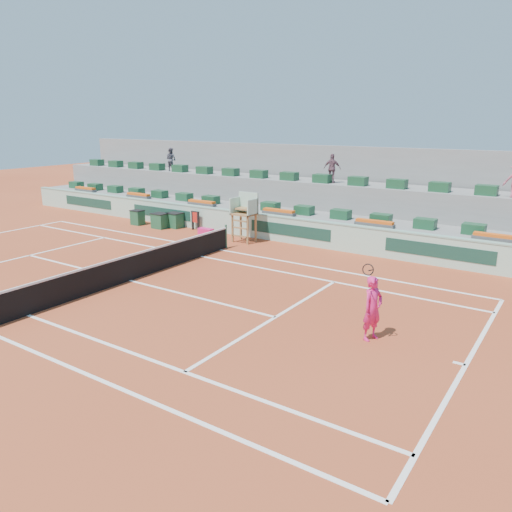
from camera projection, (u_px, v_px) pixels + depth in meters
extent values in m
plane|color=#993A1D|center=(130.00, 281.00, 18.61)|extent=(90.00, 90.00, 0.00)
cube|color=gray|center=(279.00, 219.00, 27.01)|extent=(36.00, 4.00, 1.20)
cube|color=gray|center=(294.00, 202.00, 28.10)|extent=(36.00, 2.40, 2.60)
cube|color=gray|center=(308.00, 183.00, 29.14)|extent=(36.00, 0.40, 4.40)
cube|color=#E11D6B|center=(206.00, 232.00, 25.85)|extent=(0.82, 0.37, 0.37)
imported|color=#4A4B56|center=(171.00, 159.00, 31.94)|extent=(0.73, 0.58, 1.46)
imported|color=#714B59|center=(332.00, 168.00, 25.89)|extent=(0.94, 0.55, 1.50)
cube|color=white|center=(466.00, 365.00, 12.21)|extent=(0.12, 10.97, 0.01)
cube|color=white|center=(220.00, 250.00, 23.00)|extent=(23.77, 0.12, 0.01)
cube|color=white|center=(28.00, 315.00, 15.32)|extent=(23.77, 0.12, 0.01)
cube|color=white|center=(201.00, 256.00, 21.90)|extent=(23.77, 0.12, 0.01)
cube|color=white|center=(30.00, 255.00, 22.05)|extent=(0.12, 8.23, 0.01)
cube|color=white|center=(276.00, 317.00, 15.16)|extent=(0.12, 8.23, 0.01)
cube|color=white|center=(130.00, 281.00, 18.61)|extent=(12.80, 0.12, 0.01)
cube|color=white|center=(459.00, 363.00, 12.29)|extent=(0.30, 0.12, 0.01)
cube|color=black|center=(129.00, 269.00, 18.49)|extent=(0.03, 11.87, 0.92)
cube|color=silver|center=(128.00, 256.00, 18.36)|extent=(0.06, 11.87, 0.07)
cylinder|color=#214E38|center=(226.00, 236.00, 23.21)|extent=(0.10, 0.10, 1.10)
cube|color=#A3CDB5|center=(257.00, 226.00, 25.25)|extent=(36.00, 0.30, 1.20)
cube|color=#7EA996|center=(257.00, 214.00, 25.08)|extent=(36.00, 0.34, 0.06)
cube|color=#163D30|center=(88.00, 202.00, 32.11)|extent=(4.40, 0.02, 0.56)
cube|color=#163D30|center=(161.00, 213.00, 28.61)|extent=(4.40, 0.02, 0.56)
cube|color=#163D30|center=(289.00, 230.00, 24.03)|extent=(4.40, 0.02, 0.56)
cube|color=#163D30|center=(438.00, 251.00, 20.26)|extent=(4.40, 0.02, 0.56)
cube|color=brown|center=(232.00, 228.00, 24.31)|extent=(0.08, 0.08, 1.35)
cube|color=brown|center=(248.00, 231.00, 23.83)|extent=(0.08, 0.08, 1.35)
cube|color=brown|center=(241.00, 226.00, 24.87)|extent=(0.08, 0.08, 1.35)
cube|color=brown|center=(256.00, 228.00, 24.39)|extent=(0.08, 0.08, 1.35)
cube|color=brown|center=(244.00, 214.00, 24.16)|extent=(1.10, 0.90, 0.08)
cube|color=#A3CDB5|center=(248.00, 202.00, 24.33)|extent=(1.10, 0.08, 1.00)
cube|color=#A3CDB5|center=(235.00, 206.00, 24.34)|extent=(0.06, 0.90, 0.80)
cube|color=#A3CDB5|center=(253.00, 208.00, 23.78)|extent=(0.06, 0.90, 0.80)
cube|color=brown|center=(245.00, 209.00, 24.18)|extent=(0.80, 0.60, 0.08)
cube|color=brown|center=(240.00, 236.00, 24.16)|extent=(0.90, 0.08, 0.06)
cube|color=brown|center=(240.00, 228.00, 24.05)|extent=(0.90, 0.08, 0.06)
cube|color=brown|center=(240.00, 221.00, 23.96)|extent=(0.90, 0.08, 0.06)
cube|color=#174528|center=(76.00, 185.00, 34.69)|extent=(0.90, 0.60, 0.44)
cube|color=#174528|center=(95.00, 187.00, 33.61)|extent=(0.90, 0.60, 0.44)
cube|color=#174528|center=(115.00, 189.00, 32.53)|extent=(0.90, 0.60, 0.44)
cube|color=#174528|center=(137.00, 191.00, 31.46)|extent=(0.90, 0.60, 0.44)
cube|color=#174528|center=(160.00, 194.00, 30.38)|extent=(0.90, 0.60, 0.44)
cube|color=#174528|center=(184.00, 197.00, 29.30)|extent=(0.90, 0.60, 0.44)
cube|color=#174528|center=(211.00, 200.00, 28.23)|extent=(0.90, 0.60, 0.44)
cube|color=#174528|center=(240.00, 203.00, 27.15)|extent=(0.90, 0.60, 0.44)
cube|color=#174528|center=(270.00, 206.00, 26.07)|extent=(0.90, 0.60, 0.44)
cube|color=#174528|center=(304.00, 210.00, 24.99)|extent=(0.90, 0.60, 0.44)
cube|color=#174528|center=(341.00, 214.00, 23.92)|extent=(0.90, 0.60, 0.44)
cube|color=#174528|center=(381.00, 219.00, 22.84)|extent=(0.90, 0.60, 0.44)
cube|color=#174528|center=(425.00, 224.00, 21.76)|extent=(0.90, 0.60, 0.44)
cube|color=#174528|center=(474.00, 229.00, 20.69)|extent=(0.90, 0.60, 0.44)
cube|color=#174528|center=(97.00, 162.00, 35.84)|extent=(0.90, 0.60, 0.44)
cube|color=#174528|center=(116.00, 164.00, 34.76)|extent=(0.90, 0.60, 0.44)
cube|color=#174528|center=(136.00, 165.00, 33.68)|extent=(0.90, 0.60, 0.44)
cube|color=#174528|center=(157.00, 167.00, 32.61)|extent=(0.90, 0.60, 0.44)
cube|color=#174528|center=(180.00, 168.00, 31.53)|extent=(0.90, 0.60, 0.44)
cube|color=#174528|center=(204.00, 170.00, 30.45)|extent=(0.90, 0.60, 0.44)
cube|color=#174528|center=(231.00, 172.00, 29.37)|extent=(0.90, 0.60, 0.44)
cube|color=#174528|center=(259.00, 174.00, 28.30)|extent=(0.90, 0.60, 0.44)
cube|color=#174528|center=(289.00, 176.00, 27.22)|extent=(0.90, 0.60, 0.44)
cube|color=#174528|center=(322.00, 178.00, 26.14)|extent=(0.90, 0.60, 0.44)
cube|color=#174528|center=(358.00, 181.00, 25.07)|extent=(0.90, 0.60, 0.44)
cube|color=#174528|center=(397.00, 184.00, 23.99)|extent=(0.90, 0.60, 0.44)
cube|color=#174528|center=(440.00, 187.00, 22.91)|extent=(0.90, 0.60, 0.44)
cube|color=#174528|center=(487.00, 190.00, 21.83)|extent=(0.90, 0.60, 0.44)
cube|color=#4A4A4A|center=(86.00, 190.00, 33.01)|extent=(1.80, 0.36, 0.16)
cube|color=#DC5212|center=(85.00, 188.00, 32.97)|extent=(1.70, 0.32, 0.12)
cube|color=#4A4A4A|center=(139.00, 197.00, 30.32)|extent=(1.80, 0.36, 0.16)
cube|color=#DC5212|center=(138.00, 194.00, 30.28)|extent=(1.70, 0.32, 0.12)
cube|color=#4A4A4A|center=(202.00, 204.00, 27.62)|extent=(1.80, 0.36, 0.16)
cube|color=#DC5212|center=(202.00, 202.00, 27.59)|extent=(1.70, 0.32, 0.12)
cube|color=#4A4A4A|center=(279.00, 213.00, 24.93)|extent=(1.80, 0.36, 0.16)
cube|color=#DC5212|center=(279.00, 210.00, 24.89)|extent=(1.70, 0.32, 0.12)
cube|color=#4A4A4A|center=(374.00, 225.00, 22.24)|extent=(1.80, 0.36, 0.16)
cube|color=#DC5212|center=(375.00, 222.00, 22.20)|extent=(1.70, 0.32, 0.12)
cube|color=#4A4A4A|center=(496.00, 239.00, 19.54)|extent=(1.80, 0.36, 0.16)
cube|color=#DC5212|center=(497.00, 236.00, 19.51)|extent=(1.70, 0.32, 0.12)
cube|color=#194B2E|center=(175.00, 221.00, 27.62)|extent=(0.79, 0.68, 0.80)
cube|color=black|center=(174.00, 213.00, 27.51)|extent=(0.84, 0.73, 0.04)
cube|color=#194B2E|center=(160.00, 221.00, 27.48)|extent=(0.79, 0.68, 0.80)
cube|color=black|center=(160.00, 214.00, 27.37)|extent=(0.83, 0.72, 0.04)
cube|color=#194B2E|center=(138.00, 218.00, 28.40)|extent=(0.65, 0.56, 0.80)
cube|color=black|center=(137.00, 210.00, 28.29)|extent=(0.69, 0.60, 0.04)
cube|color=black|center=(193.00, 220.00, 27.12)|extent=(0.09, 0.09, 1.00)
cube|color=black|center=(198.00, 221.00, 26.91)|extent=(0.09, 0.09, 1.00)
cube|color=black|center=(195.00, 212.00, 26.88)|extent=(0.55, 0.07, 0.06)
cube|color=red|center=(195.00, 217.00, 26.95)|extent=(0.40, 0.04, 0.56)
imported|color=#E11D6B|center=(373.00, 308.00, 13.44)|extent=(0.63, 0.76, 1.79)
cylinder|color=black|center=(371.00, 270.00, 12.89)|extent=(0.03, 0.35, 0.09)
torus|color=black|center=(368.00, 270.00, 12.70)|extent=(0.31, 0.08, 0.31)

